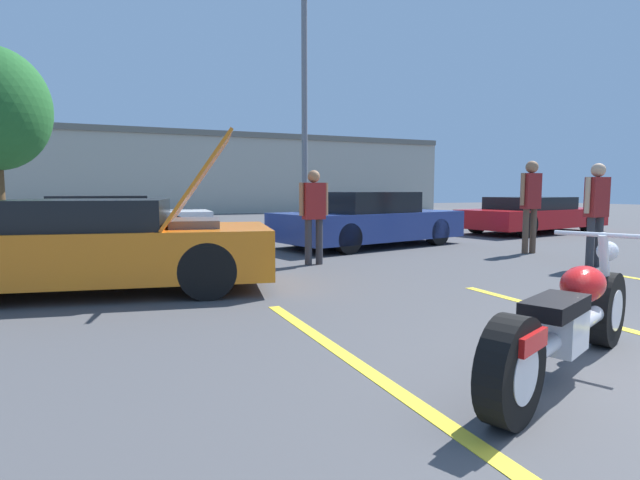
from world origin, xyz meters
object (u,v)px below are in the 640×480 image
parked_car_left_row (108,220)px  spectator_by_show_car (596,206)px  spectator_near_motorcycle (314,209)px  light_pole (307,96)px  show_car_hood_open (105,245)px  parked_car_mid_row (368,220)px  spectator_midground (531,198)px  motorcycle (568,323)px  parked_car_right_row (533,215)px

parked_car_left_row → spectator_by_show_car: (7.30, -7.06, 0.45)m
spectator_near_motorcycle → light_pole: bearing=69.0°
show_car_hood_open → spectator_by_show_car: 7.47m
show_car_hood_open → parked_car_mid_row: 6.32m
spectator_by_show_car → parked_car_left_row: bearing=136.0°
spectator_by_show_car → spectator_midground: 1.81m
show_car_hood_open → spectator_midground: show_car_hood_open is taller
parked_car_left_row → spectator_by_show_car: spectator_by_show_car is taller
motorcycle → spectator_midground: (4.95, 5.10, 0.73)m
motorcycle → spectator_midground: bearing=22.3°
parked_car_mid_row → parked_car_right_row: bearing=-3.0°
motorcycle → spectator_by_show_car: (4.55, 3.35, 0.63)m
spectator_near_motorcycle → spectator_midground: 4.55m
spectator_near_motorcycle → spectator_by_show_car: spectator_by_show_car is taller
motorcycle → parked_car_left_row: size_ratio=0.50×
parked_car_left_row → spectator_near_motorcycle: size_ratio=2.97×
show_car_hood_open → parked_car_left_row: size_ratio=0.92×
light_pole → parked_car_mid_row: 5.87m
light_pole → parked_car_left_row: bearing=-162.7°
parked_car_right_row → spectator_near_motorcycle: size_ratio=3.16×
spectator_by_show_car → parked_car_mid_row: bearing=114.4°
motorcycle → spectator_near_motorcycle: 5.45m
light_pole → parked_car_mid_row: light_pole is taller
motorcycle → spectator_midground: 7.15m
parked_car_left_row → spectator_by_show_car: size_ratio=2.79×
spectator_midground → motorcycle: bearing=-134.1°
show_car_hood_open → motorcycle: bearing=-46.3°
show_car_hood_open → parked_car_mid_row: show_car_hood_open is taller
parked_car_mid_row → motorcycle: bearing=-122.6°
motorcycle → spectator_by_show_car: size_ratio=1.39×
parked_car_right_row → parked_car_left_row: 11.68m
parked_car_left_row → spectator_near_motorcycle: 5.93m
spectator_by_show_car → spectator_midground: size_ratio=0.92×
parked_car_left_row → motorcycle: bearing=-70.9°
light_pole → spectator_midground: 7.96m
show_car_hood_open → spectator_midground: size_ratio=2.36×
light_pole → spectator_by_show_car: (1.52, -8.86, -3.13)m
motorcycle → show_car_hood_open: show_car_hood_open is taller
parked_car_left_row → spectator_midground: spectator_midground is taller
spectator_near_motorcycle → spectator_by_show_car: 4.62m
light_pole → spectator_near_motorcycle: light_pole is taller
parked_car_mid_row → show_car_hood_open: bearing=-163.2°
show_car_hood_open → spectator_by_show_car: show_car_hood_open is taller
motorcycle → spectator_midground: spectator_midground is taller
motorcycle → spectator_near_motorcycle: bearing=62.0°
parked_car_mid_row → spectator_near_motorcycle: (-2.22, -2.16, 0.36)m
motorcycle → show_car_hood_open: bearing=99.2°
light_pole → spectator_near_motorcycle: 7.96m
parked_car_right_row → spectator_by_show_car: spectator_by_show_car is taller
parked_car_mid_row → parked_car_left_row: 6.09m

